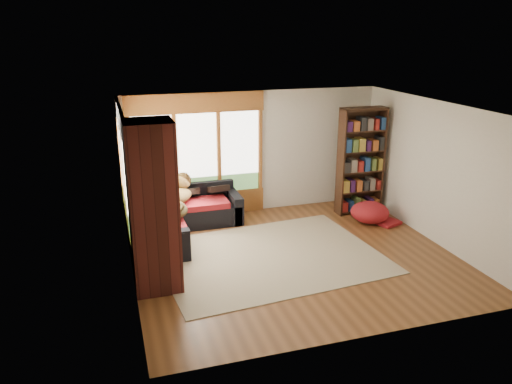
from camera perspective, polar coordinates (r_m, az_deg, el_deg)
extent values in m
plane|color=#5A3419|center=(8.85, 4.39, -7.40)|extent=(5.50, 5.50, 0.00)
plane|color=white|center=(8.08, 4.84, 9.47)|extent=(5.50, 5.50, 0.00)
cube|color=silver|center=(10.65, -0.33, 4.55)|extent=(5.50, 0.04, 2.60)
cube|color=silver|center=(6.27, 13.02, -6.00)|extent=(5.50, 0.04, 2.60)
cube|color=silver|center=(7.83, -14.48, -1.16)|extent=(0.04, 5.00, 2.60)
cube|color=silver|center=(9.70, 19.91, 2.06)|extent=(0.04, 5.00, 2.60)
cube|color=#985B26|center=(10.34, -6.69, 4.29)|extent=(2.82, 0.10, 1.90)
cube|color=white|center=(10.34, -6.69, 4.29)|extent=(2.54, 0.09, 1.62)
cube|color=#985B26|center=(8.96, -14.75, 1.61)|extent=(0.10, 2.62, 1.90)
cube|color=white|center=(8.96, -14.75, 1.61)|extent=(0.09, 2.36, 1.62)
cube|color=#62824B|center=(9.67, -15.02, 5.24)|extent=(0.03, 0.72, 0.90)
cube|color=#471914|center=(7.52, -11.67, -1.77)|extent=(0.70, 0.70, 2.60)
cube|color=black|center=(10.21, -8.50, -2.68)|extent=(2.20, 0.90, 0.42)
cube|color=black|center=(10.41, -8.90, 0.04)|extent=(2.20, 0.20, 0.38)
cube|color=black|center=(10.36, -3.05, -1.66)|extent=(0.20, 0.90, 0.60)
cube|color=maroon|center=(10.00, -9.03, -1.52)|extent=(1.90, 0.66, 0.12)
cube|color=black|center=(9.55, -11.75, -4.40)|extent=(0.90, 2.20, 0.42)
cube|color=black|center=(9.38, -14.03, -2.35)|extent=(0.20, 2.20, 0.38)
cube|color=black|center=(8.59, -11.10, -6.32)|extent=(0.90, 0.20, 0.60)
cube|color=maroon|center=(9.13, -10.88, -3.58)|extent=(0.66, 1.20, 0.12)
cube|color=maroon|center=(10.02, -11.52, -1.63)|extent=(0.66, 0.66, 0.12)
cube|color=beige|center=(8.83, 1.59, -7.38)|extent=(4.00, 3.19, 0.01)
cube|color=#351D11|center=(11.02, 14.03, 3.60)|extent=(0.04, 0.33, 2.28)
cube|color=#351D11|center=(10.57, 9.66, 3.28)|extent=(0.04, 0.33, 2.28)
cube|color=#351D11|center=(10.92, 11.51, 3.65)|extent=(0.98, 0.02, 2.28)
cube|color=#351D11|center=(11.11, 11.53, -1.93)|extent=(0.90, 0.31, 0.03)
cube|color=#351D11|center=(10.97, 11.67, 0.20)|extent=(0.90, 0.31, 0.03)
cube|color=#351D11|center=(10.84, 11.82, 2.39)|extent=(0.90, 0.31, 0.03)
cube|color=#351D11|center=(10.73, 11.97, 4.62)|extent=(0.90, 0.31, 0.03)
cube|color=#351D11|center=(10.64, 12.12, 6.90)|extent=(0.90, 0.31, 0.03)
cube|color=#351D11|center=(10.57, 12.28, 9.21)|extent=(0.90, 0.31, 0.03)
cube|color=#726659|center=(10.77, 11.94, 3.42)|extent=(0.86, 0.25, 2.12)
ellipsoid|color=maroon|center=(10.53, 12.88, -2.20)|extent=(0.81, 0.81, 0.42)
ellipsoid|color=brown|center=(9.94, -9.16, -0.04)|extent=(0.93, 0.98, 0.28)
sphere|color=brown|center=(10.15, -8.36, 1.18)|extent=(0.47, 0.47, 0.34)
cone|color=brown|center=(10.06, -8.55, 1.83)|extent=(0.17, 0.17, 0.15)
ellipsoid|color=#372A16|center=(9.30, -9.57, -1.41)|extent=(0.68, 0.90, 0.27)
sphere|color=#372A16|center=(9.52, -10.22, -0.15)|extent=(0.39, 0.39, 0.33)
cone|color=#372A16|center=(9.43, -10.16, 0.51)|extent=(0.14, 0.14, 0.14)
cube|color=black|center=(10.35, -4.99, 0.91)|extent=(0.45, 0.12, 0.45)
cube|color=black|center=(10.24, -8.27, 0.61)|extent=(0.45, 0.12, 0.45)
cube|color=black|center=(9.72, -13.25, -0.68)|extent=(0.45, 0.12, 0.45)
cube|color=black|center=(8.69, -12.68, -2.94)|extent=(0.45, 0.12, 0.45)
cube|color=maroon|center=(10.18, -11.60, 0.30)|extent=(0.42, 0.12, 0.42)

